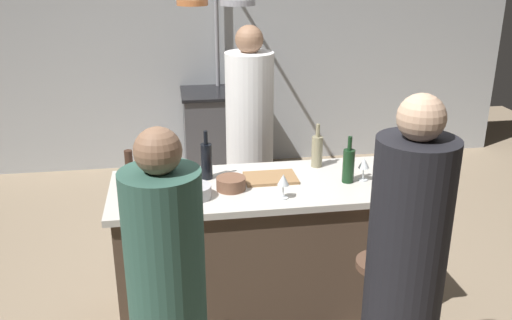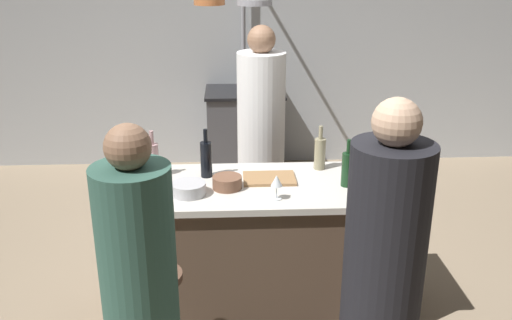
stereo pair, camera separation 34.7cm
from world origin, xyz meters
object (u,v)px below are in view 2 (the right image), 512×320
object	(u,v)px
wine_bottle_rose	(153,159)
wine_bottle_dark	(206,158)
cutting_board	(269,178)
pepper_mill	(131,162)
wine_bottle_white	(320,153)
guest_left	(141,307)
stove_range	(245,132)
mixing_bowl_wooden	(227,182)
guest_right	(381,293)
chef	(261,146)
mixing_bowl_ceramic	(149,195)
mixing_bowl_steel	(189,189)
wine_bottle_red	(348,168)
wine_glass_by_chef	(277,182)
bar_stool_right	(365,317)
wine_glass_near_right_guest	(364,168)

from	to	relation	value
wine_bottle_rose	wine_bottle_dark	distance (m)	0.33
cutting_board	pepper_mill	size ratio (longest dim) A/B	1.52
wine_bottle_white	guest_left	bearing A→B (deg)	-128.72
wine_bottle_rose	guest_left	bearing A→B (deg)	-86.44
stove_range	mixing_bowl_wooden	distance (m)	2.56
guest_right	mixing_bowl_wooden	bearing A→B (deg)	125.88
stove_range	chef	xyz separation A→B (m)	(0.08, -1.47, 0.35)
cutting_board	stove_range	bearing A→B (deg)	91.87
wine_bottle_dark	mixing_bowl_wooden	distance (m)	0.25
mixing_bowl_ceramic	mixing_bowl_steel	world-z (taller)	mixing_bowl_steel
chef	wine_bottle_white	size ratio (longest dim) A/B	5.98
chef	pepper_mill	size ratio (longest dim) A/B	8.22
wine_bottle_rose	wine_bottle_white	xyz separation A→B (m)	(1.06, 0.07, -0.00)
guest_right	pepper_mill	bearing A→B (deg)	138.32
stove_range	mixing_bowl_ceramic	bearing A→B (deg)	-103.30
wine_bottle_white	mixing_bowl_steel	size ratio (longest dim) A/B	1.44
mixing_bowl_wooden	chef	bearing A→B (deg)	75.67
wine_bottle_dark	mixing_bowl_steel	size ratio (longest dim) A/B	1.54
guest_left	wine_bottle_red	bearing A→B (deg)	40.49
wine_bottle_rose	guest_right	bearing A→B (deg)	-45.50
pepper_mill	mixing_bowl_ceramic	world-z (taller)	pepper_mill
wine_bottle_red	mixing_bowl_ceramic	size ratio (longest dim) A/B	1.81
wine_bottle_red	mixing_bowl_steel	bearing A→B (deg)	-175.01
stove_range	mixing_bowl_wooden	world-z (taller)	mixing_bowl_wooden
mixing_bowl_ceramic	mixing_bowl_wooden	world-z (taller)	mixing_bowl_wooden
cutting_board	wine_glass_by_chef	bearing A→B (deg)	-86.04
stove_range	guest_right	distance (m)	3.50
guest_right	wine_bottle_dark	world-z (taller)	guest_right
bar_stool_right	mixing_bowl_ceramic	world-z (taller)	mixing_bowl_ceramic
stove_range	mixing_bowl_steel	size ratio (longest dim) A/B	4.43
stove_range	mixing_bowl_ceramic	size ratio (longest dim) A/B	5.53
guest_right	wine_bottle_white	size ratio (longest dim) A/B	5.83
stove_range	chef	bearing A→B (deg)	-86.83
stove_range	wine_glass_by_chef	bearing A→B (deg)	-87.91
guest_left	bar_stool_right	world-z (taller)	guest_left
bar_stool_right	wine_bottle_white	xyz separation A→B (m)	(-0.13, 0.86, 0.63)
pepper_mill	mixing_bowl_wooden	world-z (taller)	pepper_mill
cutting_board	wine_bottle_rose	size ratio (longest dim) A/B	1.08
stove_range	wine_bottle_rose	distance (m)	2.44
stove_range	bar_stool_right	world-z (taller)	stove_range
mixing_bowl_steel	wine_glass_by_chef	bearing A→B (deg)	-10.17
guest_left	wine_bottle_rose	size ratio (longest dim) A/B	5.38
wine_bottle_red	mixing_bowl_wooden	distance (m)	0.72
chef	pepper_mill	world-z (taller)	chef
mixing_bowl_ceramic	guest_right	bearing A→B (deg)	-35.39
guest_left	mixing_bowl_steel	xyz separation A→B (m)	(0.16, 0.86, 0.20)
guest_left	pepper_mill	distance (m)	1.18
wine_bottle_rose	mixing_bowl_ceramic	size ratio (longest dim) A/B	1.84
wine_glass_near_right_guest	guest_right	bearing A→B (deg)	-97.82
wine_bottle_rose	mixing_bowl_wooden	distance (m)	0.51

